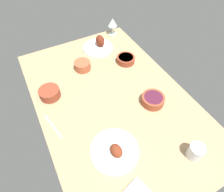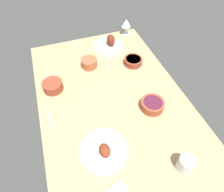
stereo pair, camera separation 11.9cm
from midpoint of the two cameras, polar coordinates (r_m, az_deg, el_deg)
The scene contains 10 objects.
dining_table at distance 121.76cm, azimuth -2.78°, elevation -1.37°, with size 140.00×90.00×4.00cm, color tan.
plate_center_main at distance 100.41cm, azimuth -2.68°, elevation -16.30°, with size 25.09×25.09×6.50cm.
plate_near_viewer at distance 157.36cm, azimuth -6.25°, elevation 14.74°, with size 23.91×23.91×10.34cm.
bowl_onions at distance 117.06cm, azimuth 9.34°, elevation -1.25°, with size 13.86×13.86×5.36cm.
bowl_cream at distance 126.81cm, azimuth -20.76°, elevation 0.74°, with size 12.83×12.83×5.94cm.
bowl_sauce at distance 139.26cm, azimuth -11.29°, elevation 8.87°, with size 11.35×11.35×6.07cm.
bowl_potatoes at distance 143.05cm, azimuth 1.74°, elevation 10.85°, with size 13.27×13.27×4.59cm.
wine_glass at distance 169.93cm, azimuth -1.96°, elevation 20.87°, with size 7.60×7.60×14.00cm.
water_tumbler at distance 103.08cm, azimuth 20.62°, elevation -15.54°, with size 7.49×7.49×8.56cm, color silver.
fork_loose at distance 114.61cm, azimuth -20.08°, elevation -8.78°, with size 18.71×0.90×0.80cm, color silver.
Camera 1 is at (-66.90, 35.66, 97.47)cm, focal length 30.55 mm.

